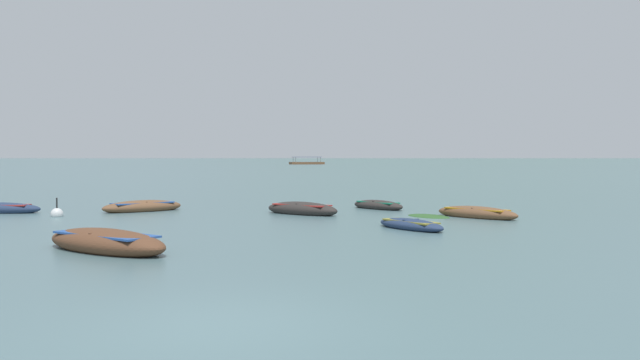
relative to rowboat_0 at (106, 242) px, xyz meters
name	(u,v)px	position (x,y,z in m)	size (l,w,h in m)	color
ground_plane	(363,158)	(4.47, 1492.86, -0.22)	(6000.00, 6000.00, 0.00)	slate
mountain_1	(227,128)	(-464.26, 2247.29, 101.47)	(654.69, 654.69, 203.38)	#4C5B56
mountain_2	(441,61)	(246.49, 2114.15, 302.08)	(1835.82, 1835.82, 604.60)	#56665B
rowboat_0	(106,242)	(0.00, 0.00, 0.00)	(4.38, 3.51, 0.71)	brown
rowboat_1	(143,207)	(-3.19, 12.22, -0.03)	(3.49, 3.45, 0.61)	brown
rowboat_2	(477,213)	(10.97, 10.02, -0.04)	(3.31, 3.24, 0.57)	brown
rowboat_3	(411,225)	(8.09, 5.70, -0.08)	(2.55, 2.99, 0.43)	navy
rowboat_4	(378,205)	(7.18, 14.18, -0.06)	(2.77, 2.87, 0.51)	#2D2826
rowboat_7	(302,209)	(3.96, 11.14, -0.02)	(3.61, 2.91, 0.66)	#2D2826
ferry_0	(307,163)	(-11.50, 191.96, 0.22)	(11.30, 7.44, 2.54)	brown
mooring_buoy	(57,214)	(-5.72, 9.36, -0.12)	(0.49, 0.49, 0.91)	silver
weed_patch_1	(429,217)	(9.13, 10.41, -0.22)	(1.26, 2.19, 0.14)	#2D5628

